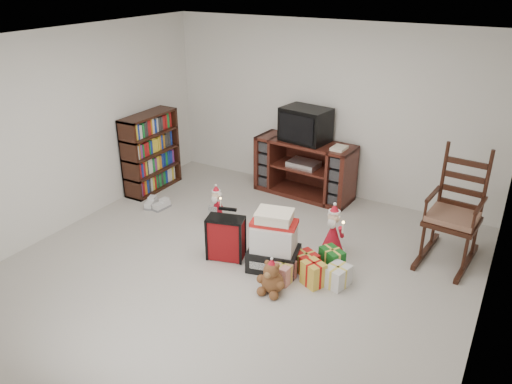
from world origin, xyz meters
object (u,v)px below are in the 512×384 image
gift_pile (274,244)px  santa_figurine (333,235)px  bookshelf (151,154)px  rocking_chair (453,221)px  red_suitcase (226,238)px  mrs_claus_figurine (217,208)px  gift_cluster (316,270)px  teddy_bear (272,279)px  crt_television (305,125)px  sneaker_pair (156,204)px  tv_stand (304,168)px

gift_pile → santa_figurine: gift_pile is taller
bookshelf → rocking_chair: bearing=2.0°
red_suitcase → mrs_claus_figurine: red_suitcase is taller
bookshelf → gift_cluster: bookshelf is taller
teddy_bear → crt_television: 2.72m
rocking_chair → bookshelf: bearing=-172.5°
rocking_chair → sneaker_pair: bearing=-164.7°
gift_pile → teddy_bear: (0.20, -0.42, -0.14)m
mrs_claus_figurine → gift_cluster: (1.68, -0.58, -0.09)m
sneaker_pair → bookshelf: bearing=124.4°
gift_pile → gift_cluster: (0.51, 0.03, -0.19)m
teddy_bear → tv_stand: bearing=107.0°
red_suitcase → gift_cluster: 1.11m
tv_stand → crt_television: crt_television is taller
santa_figurine → gift_cluster: size_ratio=0.84×
crt_television → gift_pile: bearing=-65.6°
gift_pile → crt_television: 2.23m
gift_pile → santa_figurine: size_ratio=1.07×
tv_stand → rocking_chair: 2.35m
rocking_chair → teddy_bear: size_ratio=3.77×
teddy_bear → mrs_claus_figurine: size_ratio=0.68×
bookshelf → santa_figurine: 3.16m
sneaker_pair → tv_stand: bearing=33.3°
red_suitcase → gift_cluster: size_ratio=0.79×
red_suitcase → teddy_bear: red_suitcase is taller
santa_figurine → gift_cluster: bearing=-85.4°
gift_pile → mrs_claus_figurine: (-1.17, 0.61, -0.10)m
teddy_bear → gift_cluster: size_ratio=0.47×
rocking_chair → gift_cluster: 1.71m
rocking_chair → teddy_bear: (-1.48, -1.64, -0.31)m
red_suitcase → santa_figurine: santa_figurine is taller
red_suitcase → crt_television: bearing=73.8°
gift_pile → red_suitcase: (-0.58, -0.09, -0.04)m
gift_pile → santa_figurine: 0.78m
teddy_bear → bookshelf: bearing=152.4°
santa_figurine → rocking_chair: bearing=26.2°
bookshelf → red_suitcase: (2.07, -1.15, -0.30)m
rocking_chair → sneaker_pair: size_ratio=4.04×
rocking_chair → gift_pile: 2.08m
tv_stand → rocking_chair: rocking_chair is taller
tv_stand → santa_figurine: size_ratio=2.29×
tv_stand → rocking_chair: (2.22, -0.78, 0.06)m
teddy_bear → crt_television: (-0.76, 2.44, 0.92)m
tv_stand → bookshelf: (-2.11, -0.94, 0.15)m
gift_pile → teddy_bear: size_ratio=1.90×
rocking_chair → teddy_bear: 2.23m
teddy_bear → sneaker_pair: 2.57m
rocking_chair → tv_stand: bearing=166.0°
tv_stand → gift_pile: tv_stand is taller
bookshelf → teddy_bear: bearing=-27.6°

